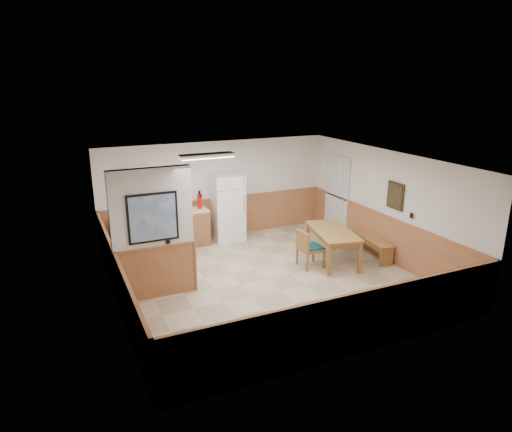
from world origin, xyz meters
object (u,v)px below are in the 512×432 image
dining_bench (369,241)px  fire_extinguisher (200,201)px  dining_table (333,234)px  soap_bottle (137,211)px  dining_chair (307,246)px  refrigerator (228,208)px

dining_bench → fire_extinguisher: 4.21m
dining_table → fire_extinguisher: size_ratio=3.87×
soap_bottle → dining_chair: bearing=-37.9°
refrigerator → dining_table: refrigerator is taller
dining_table → refrigerator: bearing=136.6°
refrigerator → dining_table: 2.88m
refrigerator → dining_bench: 3.58m
dining_bench → soap_bottle: bearing=159.6°
dining_chair → dining_table: bearing=2.2°
dining_bench → fire_extinguisher: fire_extinguisher is taller
dining_table → fire_extinguisher: fire_extinguisher is taller
fire_extinguisher → refrigerator: bearing=11.3°
dining_chair → fire_extinguisher: (-1.65, 2.47, 0.60)m
dining_table → dining_bench: 1.08m
dining_table → dining_bench: size_ratio=1.10×
refrigerator → soap_bottle: 2.28m
refrigerator → dining_table: bearing=-52.6°
refrigerator → soap_bottle: bearing=-178.2°
dining_bench → dining_chair: (-1.72, -0.05, 0.15)m
fire_extinguisher → soap_bottle: 1.55m
dining_table → dining_chair: size_ratio=2.05×
dining_chair → fire_extinguisher: size_ratio=1.89×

